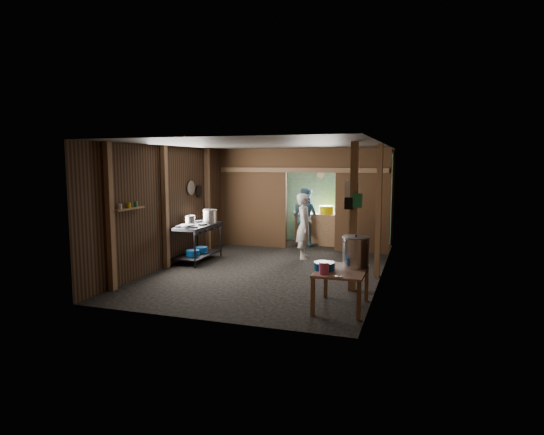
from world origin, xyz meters
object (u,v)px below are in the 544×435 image
(pink_bucket, at_px, (324,268))
(cook, at_px, (304,226))
(gas_range, at_px, (196,243))
(stove_pot_large, at_px, (210,217))
(prep_table, at_px, (341,289))
(stock_pot, at_px, (356,252))
(yellow_tub, at_px, (326,210))

(pink_bucket, bearing_deg, cook, 108.51)
(gas_range, height_order, stove_pot_large, stove_pot_large)
(prep_table, distance_m, pink_bucket, 0.55)
(prep_table, distance_m, stock_pot, 0.62)
(yellow_tub, bearing_deg, stove_pot_large, -130.77)
(gas_range, bearing_deg, stock_pot, -27.97)
(prep_table, height_order, pink_bucket, pink_bucket)
(pink_bucket, bearing_deg, stock_pot, 57.06)
(gas_range, relative_size, prep_table, 1.39)
(stove_pot_large, xyz_separation_m, cook, (2.09, 0.68, -0.22))
(prep_table, bearing_deg, cook, 113.18)
(gas_range, xyz_separation_m, stock_pot, (3.89, -2.06, 0.42))
(prep_table, xyz_separation_m, pink_bucket, (-0.20, -0.33, 0.39))
(stove_pot_large, xyz_separation_m, yellow_tub, (2.23, 2.58, -0.03))
(gas_range, distance_m, prep_table, 4.38)
(stove_pot_large, relative_size, cook, 0.22)
(pink_bucket, bearing_deg, yellow_tub, 101.16)
(stove_pot_large, height_order, stock_pot, stove_pot_large)
(gas_range, relative_size, stove_pot_large, 4.32)
(stock_pot, distance_m, pink_bucket, 0.72)
(prep_table, height_order, stock_pot, stock_pot)
(gas_range, height_order, stock_pot, stock_pot)
(stock_pot, xyz_separation_m, yellow_tub, (-1.49, 5.03, 0.12))
(pink_bucket, distance_m, cook, 3.92)
(yellow_tub, bearing_deg, gas_range, -128.97)
(gas_range, distance_m, pink_bucket, 4.41)
(yellow_tub, relative_size, cook, 0.26)
(prep_table, xyz_separation_m, stock_pot, (0.18, 0.26, 0.54))
(yellow_tub, xyz_separation_m, cook, (-0.13, -1.91, -0.19))
(pink_bucket, bearing_deg, stove_pot_large, 137.70)
(cook, bearing_deg, yellow_tub, -14.71)
(stove_pot_large, bearing_deg, gas_range, -114.11)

